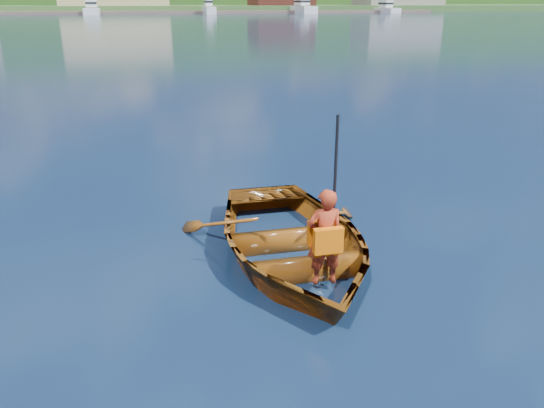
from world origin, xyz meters
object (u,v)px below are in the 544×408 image
child_paddler (325,237)px  marina_yachts (155,9)px  dock (155,12)px  rowboat (291,241)px

child_paddler → marina_yachts: marina_yachts is taller
dock → marina_yachts: 4.79m
rowboat → marina_yachts: (6.05, 142.63, 1.13)m
rowboat → marina_yachts: 142.76m
dock → marina_yachts: marina_yachts is taller
rowboat → marina_yachts: bearing=87.6°
child_paddler → marina_yachts: (5.93, 143.53, 0.69)m
rowboat → dock: 147.44m
child_paddler → marina_yachts: size_ratio=0.01×
child_paddler → dock: (6.07, 148.21, -0.29)m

